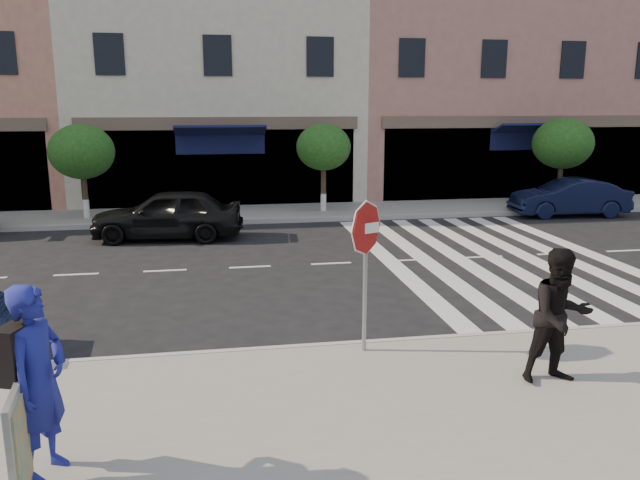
% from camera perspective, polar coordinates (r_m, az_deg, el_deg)
% --- Properties ---
extents(ground, '(120.00, 120.00, 0.00)m').
position_cam_1_polar(ground, '(11.35, -5.22, -7.65)').
color(ground, black).
rests_on(ground, ground).
extents(sidewalk_near, '(60.00, 4.50, 0.15)m').
position_cam_1_polar(sidewalk_near, '(7.91, -2.97, -16.44)').
color(sidewalk_near, gray).
rests_on(sidewalk_near, ground).
extents(sidewalk_far, '(60.00, 3.00, 0.15)m').
position_cam_1_polar(sidewalk_far, '(21.98, -7.51, 2.37)').
color(sidewalk_far, gray).
rests_on(sidewalk_far, ground).
extents(building_centre, '(11.00, 9.00, 11.00)m').
position_cam_1_polar(building_centre, '(27.68, -9.44, 15.66)').
color(building_centre, beige).
rests_on(building_centre, ground).
extents(building_east_mid, '(13.00, 9.00, 13.00)m').
position_cam_1_polar(building_east_mid, '(30.35, 14.89, 17.02)').
color(building_east_mid, tan).
rests_on(building_east_mid, ground).
extents(street_tree_wb, '(2.10, 2.10, 3.06)m').
position_cam_1_polar(street_tree_wb, '(21.90, -20.96, 7.52)').
color(street_tree_wb, '#473323').
rests_on(street_tree_wb, sidewalk_far).
extents(street_tree_c, '(1.90, 1.90, 3.04)m').
position_cam_1_polar(street_tree_c, '(21.82, 0.32, 8.45)').
color(street_tree_c, '#473323').
rests_on(street_tree_c, sidewalk_far).
extents(street_tree_ea, '(2.20, 2.20, 3.19)m').
position_cam_1_polar(street_tree_ea, '(24.99, 21.32, 8.20)').
color(street_tree_ea, '#473323').
rests_on(street_tree_ea, sidewalk_far).
extents(stop_sign, '(0.77, 0.36, 2.35)m').
position_cam_1_polar(stop_sign, '(9.27, 4.21, -0.20)').
color(stop_sign, gray).
rests_on(stop_sign, sidewalk_near).
extents(photographer, '(0.71, 0.86, 2.03)m').
position_cam_1_polar(photographer, '(6.99, -24.33, -11.72)').
color(photographer, navy).
rests_on(photographer, sidewalk_near).
extents(walker, '(0.93, 0.73, 1.87)m').
position_cam_1_polar(walker, '(9.03, 21.10, -6.54)').
color(walker, black).
rests_on(walker, sidewalk_near).
extents(poster_board, '(0.29, 0.75, 1.15)m').
position_cam_1_polar(poster_board, '(6.76, -25.76, -17.03)').
color(poster_board, beige).
rests_on(poster_board, sidewalk_near).
extents(car_far_mid, '(4.44, 2.13, 1.46)m').
position_cam_1_polar(car_far_mid, '(18.56, -13.77, 2.31)').
color(car_far_mid, black).
rests_on(car_far_mid, ground).
extents(car_far_right, '(4.05, 1.68, 1.30)m').
position_cam_1_polar(car_far_right, '(23.41, 21.83, 3.63)').
color(car_far_right, black).
rests_on(car_far_right, ground).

